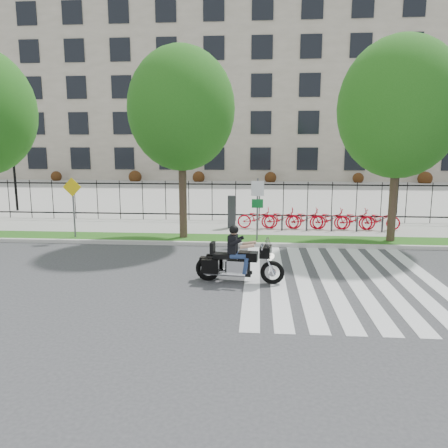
{
  "coord_description": "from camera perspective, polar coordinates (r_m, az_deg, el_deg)",
  "views": [
    {
      "loc": [
        2.35,
        -12.72,
        3.94
      ],
      "look_at": [
        1.1,
        3.0,
        1.08
      ],
      "focal_mm": 35.0,
      "sensor_mm": 36.0,
      "label": 1
    }
  ],
  "objects": [
    {
      "name": "office_building",
      "position": [
        58.0,
        2.3,
        16.21
      ],
      "size": [
        60.0,
        21.9,
        20.15
      ],
      "color": "#A09481",
      "rests_on": "ground"
    },
    {
      "name": "ground",
      "position": [
        13.52,
        -5.71,
        -6.72
      ],
      "size": [
        120.0,
        120.0,
        0.0
      ],
      "primitive_type": "plane",
      "color": "#39393C",
      "rests_on": "ground"
    },
    {
      "name": "lamp_post_right",
      "position": [
        25.89,
        21.95,
        7.9
      ],
      "size": [
        1.06,
        0.7,
        4.25
      ],
      "color": "black",
      "rests_on": "ground"
    },
    {
      "name": "street_tree_2",
      "position": [
        18.51,
        21.93,
        13.87
      ],
      "size": [
        4.68,
        4.68,
        7.89
      ],
      "color": "#3B2920",
      "rests_on": "grass_verge"
    },
    {
      "name": "lamp_post_left",
      "position": [
        28.59,
        -25.83,
        7.78
      ],
      "size": [
        1.06,
        0.7,
        4.25
      ],
      "color": "black",
      "rests_on": "ground"
    },
    {
      "name": "sidewalk",
      "position": [
        20.67,
        -2.06,
        -0.52
      ],
      "size": [
        60.0,
        3.5,
        0.15
      ],
      "primitive_type": "cube",
      "color": "#AAA89F",
      "rests_on": "ground"
    },
    {
      "name": "sign_pole_regulatory",
      "position": [
        17.44,
        4.39,
        2.99
      ],
      "size": [
        0.5,
        0.09,
        2.5
      ],
      "color": "#59595B",
      "rests_on": "grass_verge"
    },
    {
      "name": "curb",
      "position": [
        17.42,
        -3.33,
        -2.57
      ],
      "size": [
        60.0,
        0.2,
        0.15
      ],
      "primitive_type": "cube",
      "color": "beige",
      "rests_on": "ground"
    },
    {
      "name": "grass_verge",
      "position": [
        18.24,
        -2.96,
        -1.98
      ],
      "size": [
        60.0,
        1.5,
        0.15
      ],
      "primitive_type": "cube",
      "color": "#245615",
      "rests_on": "ground"
    },
    {
      "name": "motorcycle_rider",
      "position": [
        12.68,
        1.94,
        -4.66
      ],
      "size": [
        2.62,
        0.9,
        2.02
      ],
      "color": "black",
      "rests_on": "ground"
    },
    {
      "name": "iron_fence",
      "position": [
        22.22,
        -1.56,
        3.05
      ],
      "size": [
        30.0,
        0.06,
        2.0
      ],
      "primitive_type": null,
      "color": "black",
      "rests_on": "sidewalk"
    },
    {
      "name": "street_tree_1",
      "position": [
        18.0,
        -5.58,
        14.7
      ],
      "size": [
        4.27,
        4.27,
        7.66
      ],
      "color": "#3B2920",
      "rests_on": "grass_verge"
    },
    {
      "name": "plaza",
      "position": [
        37.99,
        0.98,
        4.38
      ],
      "size": [
        80.0,
        34.0,
        0.1
      ],
      "primitive_type": "cube",
      "color": "#AAA89F",
      "rests_on": "ground"
    },
    {
      "name": "bike_share_station",
      "position": [
        20.36,
        11.95,
        0.71
      ],
      "size": [
        7.8,
        0.86,
        1.5
      ],
      "color": "#2D2D33",
      "rests_on": "sidewalk"
    },
    {
      "name": "crosswalk_stripes",
      "position": [
        13.54,
        14.98,
        -6.98
      ],
      "size": [
        5.7,
        8.0,
        0.01
      ],
      "primitive_type": null,
      "color": "silver",
      "rests_on": "ground"
    },
    {
      "name": "sign_pole_warning",
      "position": [
        19.04,
        -19.12,
        3.07
      ],
      "size": [
        0.78,
        0.09,
        2.49
      ],
      "color": "#59595B",
      "rests_on": "grass_verge"
    }
  ]
}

